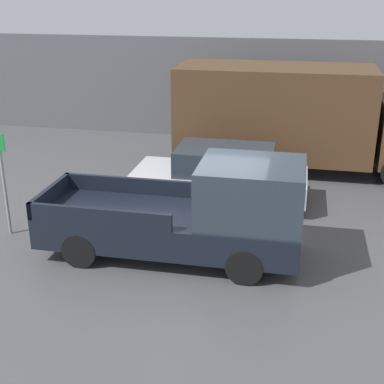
% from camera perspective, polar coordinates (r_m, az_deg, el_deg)
% --- Properties ---
extents(ground_plane, '(60.00, 60.00, 0.00)m').
position_cam_1_polar(ground_plane, '(11.71, 1.35, -6.47)').
color(ground_plane, '#4C4C4F').
extents(building_wall, '(28.00, 0.15, 3.67)m').
position_cam_1_polar(building_wall, '(20.11, 6.32, 10.79)').
color(building_wall, '#56565B').
rests_on(building_wall, ground).
extents(pickup_truck, '(5.46, 1.96, 2.17)m').
position_cam_1_polar(pickup_truck, '(11.10, 0.50, -2.40)').
color(pickup_truck, black).
rests_on(pickup_truck, ground).
extents(car, '(4.57, 1.89, 1.49)m').
position_cam_1_polar(car, '(14.17, 3.14, 1.90)').
color(car, silver).
rests_on(car, ground).
extents(delivery_truck, '(7.74, 2.58, 3.17)m').
position_cam_1_polar(delivery_truck, '(16.82, 10.87, 8.05)').
color(delivery_truck, '#4C331E').
rests_on(delivery_truck, ground).
extents(parking_sign, '(0.30, 0.07, 2.52)m').
position_cam_1_polar(parking_sign, '(12.75, -19.50, 1.56)').
color(parking_sign, gray).
rests_on(parking_sign, ground).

